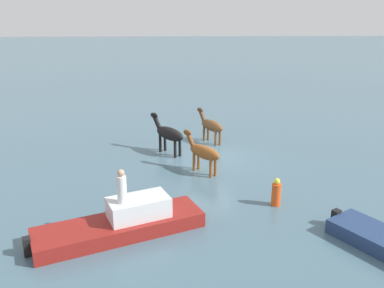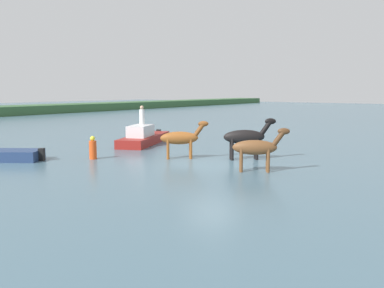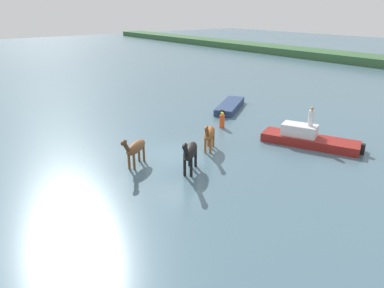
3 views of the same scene
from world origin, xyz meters
name	(u,v)px [view 1 (image 1 of 3)]	position (x,y,z in m)	size (l,w,h in m)	color
ground_plane	(208,157)	(0.00, 0.00, 0.00)	(185.03, 185.03, 0.00)	#476675
horse_chestnut_trailing	(169,134)	(2.03, -0.66, 1.11)	(2.01, 2.21, 2.02)	black
horse_mid_herd	(203,152)	(0.36, 2.04, 1.03)	(1.84, 2.06, 1.86)	brown
horse_lead	(211,125)	(-0.35, -2.48, 1.01)	(1.58, 2.18, 1.83)	brown
boat_skiff_near	(123,225)	(3.43, 7.39, 0.33)	(5.91, 3.75, 1.37)	maroon
person_spotter_bow	(122,188)	(3.40, 7.49, 1.77)	(0.32, 0.32, 1.19)	silver
buoy_channel_marker	(276,193)	(-2.29, 5.48, 0.51)	(0.36, 0.36, 1.14)	#E54C19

